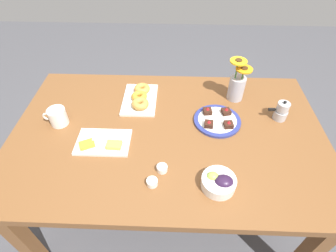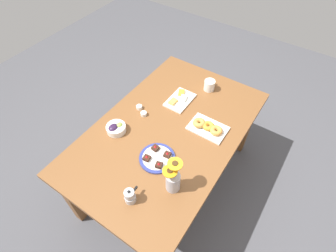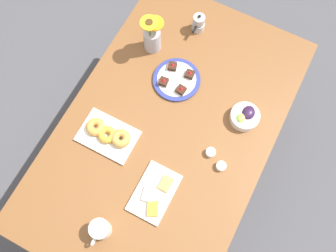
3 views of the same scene
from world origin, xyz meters
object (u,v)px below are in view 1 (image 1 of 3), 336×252
at_px(dining_table, 168,143).
at_px(coffee_mug, 58,116).
at_px(dessert_plate, 217,120).
at_px(flower_vase, 237,86).
at_px(moka_pot, 281,111).
at_px(croissant_platter, 140,98).
at_px(grape_bowl, 219,182).
at_px(cheese_platter, 103,142).
at_px(jam_cup_honey, 152,182).
at_px(jam_cup_berry, 162,168).

distance_m(dining_table, coffee_mug, 0.59).
relative_size(dessert_plate, flower_vase, 0.98).
height_order(dining_table, moka_pot, moka_pot).
xyz_separation_m(croissant_platter, moka_pot, (-0.76, 0.12, 0.03)).
xyz_separation_m(coffee_mug, grape_bowl, (-0.80, 0.35, -0.02)).
bearing_deg(dessert_plate, grape_bowl, 85.17).
relative_size(grape_bowl, moka_pot, 1.22).
height_order(coffee_mug, croissant_platter, coffee_mug).
relative_size(cheese_platter, croissant_platter, 0.93).
distance_m(dining_table, moka_pot, 0.62).
distance_m(jam_cup_honey, flower_vase, 0.75).
relative_size(dining_table, moka_pot, 13.45).
bearing_deg(cheese_platter, dining_table, -163.45).
height_order(grape_bowl, jam_cup_honey, grape_bowl).
relative_size(cheese_platter, moka_pot, 2.18).
distance_m(coffee_mug, jam_cup_berry, 0.62).
bearing_deg(flower_vase, croissant_platter, 4.76).
bearing_deg(coffee_mug, grape_bowl, 155.96).
bearing_deg(jam_cup_honey, flower_vase, -125.68).
height_order(dining_table, grape_bowl, grape_bowl).
relative_size(grape_bowl, croissant_platter, 0.52).
distance_m(cheese_platter, flower_vase, 0.79).
height_order(coffee_mug, jam_cup_honey, coffee_mug).
height_order(dining_table, croissant_platter, croissant_platter).
bearing_deg(coffee_mug, croissant_platter, -153.48).
relative_size(jam_cup_honey, moka_pot, 0.40).
height_order(cheese_platter, jam_cup_honey, cheese_platter).
distance_m(croissant_platter, moka_pot, 0.77).
xyz_separation_m(grape_bowl, moka_pot, (-0.37, -0.44, 0.02)).
bearing_deg(jam_cup_honey, dining_table, -100.03).
bearing_deg(jam_cup_berry, grape_bowl, 163.32).
relative_size(coffee_mug, dessert_plate, 0.51).
xyz_separation_m(dining_table, coffee_mug, (0.57, -0.04, 0.13)).
bearing_deg(dessert_plate, dining_table, 17.94).
bearing_deg(cheese_platter, moka_pot, -166.60).
bearing_deg(dining_table, flower_vase, -142.61).
height_order(jam_cup_berry, dessert_plate, dessert_plate).
relative_size(grape_bowl, jam_cup_berry, 3.02).
bearing_deg(jam_cup_berry, flower_vase, -126.69).
xyz_separation_m(dining_table, flower_vase, (-0.38, -0.29, 0.17)).
bearing_deg(croissant_platter, moka_pot, 171.01).
bearing_deg(flower_vase, jam_cup_berry, 53.31).
height_order(dessert_plate, moka_pot, moka_pot).
distance_m(jam_cup_honey, jam_cup_berry, 0.08).
bearing_deg(moka_pot, croissant_platter, -8.99).
bearing_deg(coffee_mug, dessert_plate, -177.11).
xyz_separation_m(coffee_mug, jam_cup_berry, (-0.55, 0.28, -0.03)).
bearing_deg(croissant_platter, flower_vase, -175.24).
relative_size(dining_table, jam_cup_berry, 33.33).
xyz_separation_m(jam_cup_berry, flower_vase, (-0.39, -0.53, 0.07)).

